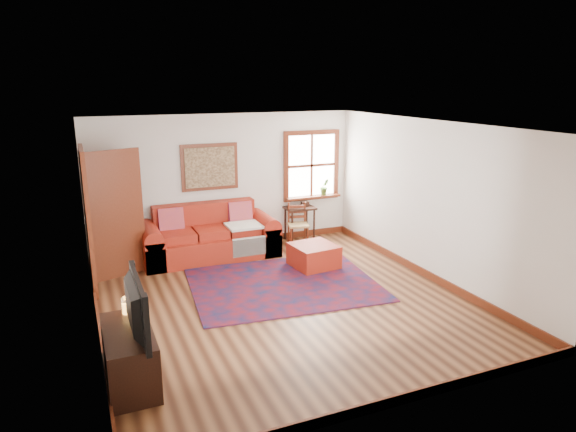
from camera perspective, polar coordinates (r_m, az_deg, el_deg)
name	(u,v)px	position (r m, az deg, el deg)	size (l,w,h in m)	color
ground	(282,300)	(7.50, -0.68, -9.33)	(5.50, 5.50, 0.00)	#3F1F11
room_envelope	(281,188)	(7.00, -0.77, 3.15)	(5.04, 5.54, 2.52)	silver
window	(313,172)	(10.19, 2.82, 4.87)	(1.18, 0.20, 1.38)	white
doorway	(105,215)	(8.37, -19.64, 0.12)	(0.89, 1.08, 2.14)	black
framed_artwork	(210,167)	(9.46, -8.68, 5.40)	(1.05, 0.07, 0.85)	maroon
persian_rug	(284,284)	(8.03, -0.50, -7.57)	(2.81, 2.25, 0.02)	maroon
red_leather_sofa	(209,240)	(9.30, -8.72, -2.62)	(2.38, 0.98, 0.93)	#A02414
red_ottoman	(314,256)	(8.71, 2.88, -4.45)	(0.69, 0.69, 0.40)	#A02414
side_table	(300,213)	(10.05, 1.31, 0.33)	(0.57, 0.42, 0.68)	black
ladder_back_chair	(298,223)	(9.81, 1.08, -0.76)	(0.46, 0.44, 0.81)	tan
media_cabinet	(130,356)	(5.75, -17.19, -14.68)	(0.48, 1.08, 0.59)	black
television	(128,307)	(5.38, -17.32, -9.68)	(1.06, 0.14, 0.61)	black
candle_hurricane	(127,306)	(5.97, -17.43, -9.51)	(0.12, 0.12, 0.18)	silver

